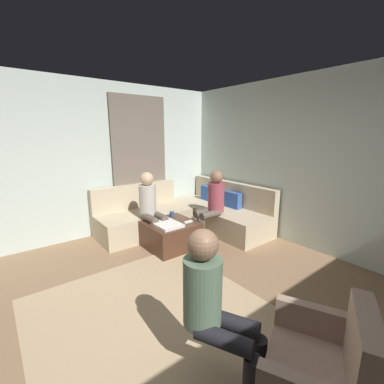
% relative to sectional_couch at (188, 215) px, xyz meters
% --- Properties ---
extents(ground_plane, '(6.00, 6.00, 0.10)m').
position_rel_sectional_couch_xyz_m(ground_plane, '(2.08, -1.88, -0.33)').
color(ground_plane, '#8C6B4C').
extents(wall_back, '(6.00, 0.12, 2.70)m').
position_rel_sectional_couch_xyz_m(wall_back, '(2.08, 1.06, 1.07)').
color(wall_back, silver).
rests_on(wall_back, ground_plane).
extents(wall_left, '(0.12, 6.00, 2.70)m').
position_rel_sectional_couch_xyz_m(wall_left, '(-0.86, -1.88, 1.07)').
color(wall_left, silver).
rests_on(wall_left, ground_plane).
extents(curtain_panel, '(0.06, 1.10, 2.50)m').
position_rel_sectional_couch_xyz_m(curtain_panel, '(-0.76, -0.58, 0.97)').
color(curtain_panel, '#726659').
rests_on(curtain_panel, ground_plane).
extents(area_rug, '(2.60, 2.20, 0.01)m').
position_rel_sectional_couch_xyz_m(area_rug, '(1.88, -1.78, -0.27)').
color(area_rug, tan).
rests_on(area_rug, ground_plane).
extents(sectional_couch, '(2.10, 2.55, 0.87)m').
position_rel_sectional_couch_xyz_m(sectional_couch, '(0.00, 0.00, 0.00)').
color(sectional_couch, '#C6B593').
rests_on(sectional_couch, ground_plane).
extents(ottoman, '(0.76, 0.76, 0.42)m').
position_rel_sectional_couch_xyz_m(ottoman, '(0.48, -0.71, -0.07)').
color(ottoman, '#4C2D1E').
rests_on(ottoman, ground_plane).
extents(folded_blanket, '(0.44, 0.36, 0.04)m').
position_rel_sectional_couch_xyz_m(folded_blanket, '(0.58, -0.83, 0.16)').
color(folded_blanket, white).
rests_on(folded_blanket, ottoman).
extents(coffee_mug, '(0.08, 0.08, 0.10)m').
position_rel_sectional_couch_xyz_m(coffee_mug, '(0.26, -0.53, 0.19)').
color(coffee_mug, '#334C72').
rests_on(coffee_mug, ottoman).
extents(game_remote, '(0.05, 0.15, 0.02)m').
position_rel_sectional_couch_xyz_m(game_remote, '(0.66, -0.49, 0.15)').
color(game_remote, white).
rests_on(game_remote, ottoman).
extents(armchair, '(0.81, 0.89, 0.85)m').
position_rel_sectional_couch_xyz_m(armchair, '(3.26, -1.46, 0.03)').
color(armchair, '#9E7F6B').
rests_on(armchair, ground_plane).
extents(person_on_couch_back, '(0.30, 0.60, 1.20)m').
position_rel_sectional_couch_xyz_m(person_on_couch_back, '(0.62, 0.06, 0.38)').
color(person_on_couch_back, brown).
rests_on(person_on_couch_back, ground_plane).
extents(person_on_couch_side, '(0.60, 0.30, 1.20)m').
position_rel_sectional_couch_xyz_m(person_on_couch_side, '(0.15, -0.87, 0.38)').
color(person_on_couch_side, brown).
rests_on(person_on_couch_side, ground_plane).
extents(person_on_armchair, '(0.60, 0.45, 1.18)m').
position_rel_sectional_couch_xyz_m(person_on_armchair, '(2.63, -1.75, 0.36)').
color(person_on_armchair, black).
rests_on(person_on_armchair, ground_plane).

